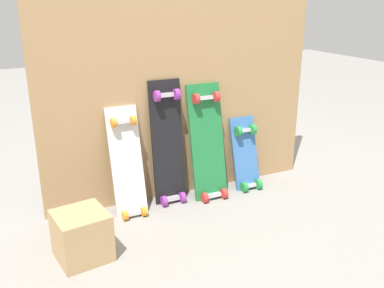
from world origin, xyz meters
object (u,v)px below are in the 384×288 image
(skateboard_white, at_px, (128,168))
(wooden_crate, at_px, (82,236))
(skateboard_black, at_px, (168,148))
(skateboard_green, at_px, (208,147))
(skateboard_blue, at_px, (246,158))

(skateboard_white, bearing_deg, wooden_crate, -133.76)
(skateboard_black, distance_m, wooden_crate, 0.79)
(skateboard_white, relative_size, skateboard_green, 0.90)
(skateboard_black, bearing_deg, skateboard_white, -172.01)
(skateboard_black, distance_m, skateboard_green, 0.26)
(skateboard_green, distance_m, skateboard_blue, 0.32)
(skateboard_blue, bearing_deg, wooden_crate, -162.22)
(skateboard_green, bearing_deg, skateboard_blue, 1.03)
(skateboard_green, bearing_deg, skateboard_black, 172.09)
(skateboard_black, relative_size, skateboard_blue, 1.55)
(skateboard_green, bearing_deg, skateboard_white, -179.71)
(skateboard_black, bearing_deg, wooden_crate, -146.97)
(skateboard_blue, distance_m, wooden_crate, 1.25)
(wooden_crate, bearing_deg, skateboard_black, 33.03)
(skateboard_white, height_order, wooden_crate, skateboard_white)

